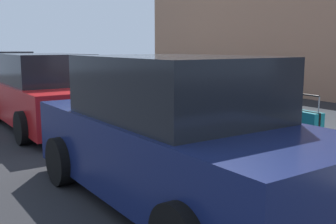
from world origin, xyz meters
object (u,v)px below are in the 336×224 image
(suitcase_teal_0, at_px, (307,135))
(suitcase_black_1, at_px, (279,135))
(suitcase_red_5, at_px, (204,112))
(suitcase_maroon_3, at_px, (239,122))
(bollard_post, at_px, (151,101))
(parked_car_red_1, at_px, (46,93))
(suitcase_silver_6, at_px, (189,109))
(suitcase_olive_2, at_px, (257,127))
(suitcase_navy_4, at_px, (217,120))
(fire_hydrant, at_px, (167,103))
(parked_car_silver_2, at_px, (0,78))
(parked_car_navy_0, at_px, (174,136))

(suitcase_teal_0, xyz_separation_m, suitcase_black_1, (0.51, 0.04, -0.08))
(suitcase_red_5, bearing_deg, suitcase_maroon_3, 178.11)
(suitcase_maroon_3, relative_size, bollard_post, 1.19)
(suitcase_red_5, xyz_separation_m, parked_car_red_1, (2.62, 2.49, 0.28))
(suitcase_maroon_3, height_order, bollard_post, suitcase_maroon_3)
(suitcase_maroon_3, bearing_deg, suitcase_silver_6, 0.24)
(suitcase_olive_2, distance_m, suitcase_navy_4, 1.08)
(suitcase_black_1, relative_size, suitcase_navy_4, 1.07)
(suitcase_maroon_3, height_order, fire_hydrant, suitcase_maroon_3)
(suitcase_navy_4, relative_size, bollard_post, 1.04)
(suitcase_black_1, distance_m, suitcase_navy_4, 1.58)
(suitcase_maroon_3, height_order, parked_car_red_1, parked_car_red_1)
(parked_car_silver_2, bearing_deg, suitcase_teal_0, -167.24)
(parked_car_silver_2, bearing_deg, fire_hydrant, -160.34)
(suitcase_teal_0, distance_m, suitcase_navy_4, 2.09)
(suitcase_teal_0, height_order, suitcase_silver_6, suitcase_teal_0)
(bollard_post, xyz_separation_m, parked_car_navy_0, (-4.53, 2.30, 0.28))
(parked_car_navy_0, bearing_deg, suitcase_teal_0, -88.43)
(fire_hydrant, height_order, parked_car_navy_0, parked_car_navy_0)
(parked_car_silver_2, bearing_deg, suitcase_red_5, -163.07)
(bollard_post, height_order, parked_car_red_1, parked_car_red_1)
(suitcase_red_5, bearing_deg, parked_car_red_1, 43.58)
(suitcase_olive_2, distance_m, bollard_post, 3.46)
(suitcase_maroon_3, height_order, parked_car_silver_2, parked_car_silver_2)
(suitcase_black_1, xyz_separation_m, fire_hydrant, (3.44, -0.04, 0.10))
(suitcase_olive_2, relative_size, suitcase_maroon_3, 0.94)
(suitcase_teal_0, distance_m, bollard_post, 4.46)
(suitcase_silver_6, distance_m, fire_hydrant, 0.87)
(suitcase_black_1, bearing_deg, suitcase_olive_2, 1.06)
(parked_car_navy_0, bearing_deg, suitcase_silver_6, -37.91)
(suitcase_olive_2, height_order, bollard_post, suitcase_olive_2)
(suitcase_teal_0, relative_size, parked_car_silver_2, 0.21)
(suitcase_maroon_3, distance_m, parked_car_silver_2, 9.59)
(suitcase_navy_4, bearing_deg, parked_car_silver_2, 15.40)
(suitcase_olive_2, xyz_separation_m, parked_car_red_1, (4.23, 2.39, 0.32))
(parked_car_navy_0, bearing_deg, suitcase_navy_4, -48.10)
(suitcase_maroon_3, xyz_separation_m, parked_car_navy_0, (-1.60, 2.45, 0.33))
(suitcase_olive_2, bearing_deg, fire_hydrant, -1.00)
(parked_car_red_1, bearing_deg, suitcase_teal_0, -154.95)
(bollard_post, relative_size, parked_car_navy_0, 0.17)
(suitcase_silver_6, bearing_deg, suitcase_black_1, 179.00)
(suitcase_teal_0, bearing_deg, parked_car_silver_2, 12.76)
(bollard_post, relative_size, parked_car_red_1, 0.17)
(bollard_post, bearing_deg, fire_hydrant, -163.62)
(suitcase_olive_2, xyz_separation_m, suitcase_silver_6, (2.07, -0.05, 0.04))
(suitcase_navy_4, distance_m, parked_car_silver_2, 9.04)
(bollard_post, height_order, parked_car_navy_0, parked_car_navy_0)
(suitcase_maroon_3, relative_size, suitcase_red_5, 0.88)
(suitcase_olive_2, xyz_separation_m, fire_hydrant, (2.94, -0.05, 0.06))
(suitcase_teal_0, bearing_deg, parked_car_red_1, 25.05)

